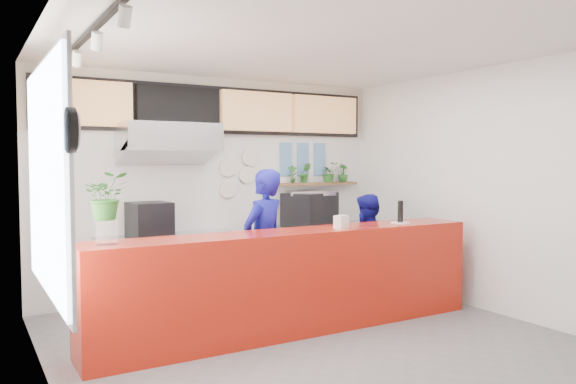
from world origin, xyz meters
name	(u,v)px	position (x,y,z in m)	size (l,w,h in m)	color
floor	(314,341)	(0.00, 0.00, 0.00)	(5.00, 5.00, 0.00)	slate
ceiling	(315,45)	(0.00, 0.00, 3.00)	(5.00, 5.00, 0.00)	silver
wall_back	(217,186)	(0.00, 2.50, 1.50)	(5.00, 5.00, 0.00)	white
wall_left	(47,206)	(-2.50, 0.00, 1.50)	(5.00, 5.00, 0.00)	white
wall_right	(484,189)	(2.50, 0.00, 1.50)	(5.00, 5.00, 0.00)	white
service_counter	(294,281)	(0.00, 0.40, 0.55)	(4.50, 0.60, 1.10)	#AD1B0C
cream_band	(217,107)	(0.00, 2.49, 2.60)	(5.00, 0.02, 0.80)	beige
prep_bench	(169,270)	(-0.80, 2.20, 0.45)	(1.80, 0.60, 0.90)	#B2B5BA
panini_oven	(149,219)	(-1.05, 2.20, 1.11)	(0.48, 0.48, 0.43)	black
extraction_hood	(169,137)	(-0.80, 2.15, 2.15)	(1.20, 0.70, 0.35)	#B2B5BA
hood_lip	(169,153)	(-0.80, 2.15, 1.95)	(1.20, 0.70, 0.08)	#B2B5BA
right_bench	(318,255)	(1.50, 2.20, 0.45)	(1.80, 0.60, 0.90)	#B2B5BA
espresso_machine	(310,209)	(1.35, 2.20, 1.14)	(0.75, 0.54, 0.48)	black
espresso_tray	(310,193)	(1.35, 2.20, 1.38)	(0.66, 0.46, 0.06)	#A9ABB0
herb_shelf	(317,184)	(1.60, 2.40, 1.50)	(1.40, 0.18, 0.04)	brown
menu_board_far_left	(86,103)	(-1.75, 2.38, 2.55)	(1.10, 0.10, 0.55)	tan
menu_board_mid_left	(178,108)	(-0.59, 2.38, 2.55)	(1.10, 0.10, 0.55)	black
menu_board_mid_right	(257,111)	(0.57, 2.38, 2.55)	(1.10, 0.10, 0.55)	tan
menu_board_far_right	(325,115)	(1.73, 2.38, 2.55)	(1.10, 0.10, 0.55)	tan
soffit	(218,110)	(0.00, 2.46, 2.55)	(4.80, 0.04, 0.65)	black
window_pane	(46,179)	(-2.47, 0.30, 1.70)	(0.04, 2.20, 1.90)	silver
window_frame	(49,179)	(-2.45, 0.30, 1.70)	(0.03, 2.30, 2.00)	#B2B5BA
wall_clock_rim	(71,130)	(-2.46, -0.90, 2.05)	(0.30, 0.30, 0.05)	black
wall_clock_face	(75,130)	(-2.43, -0.90, 2.05)	(0.26, 0.26, 0.02)	white
track_rail	(97,26)	(-2.10, 0.00, 2.94)	(0.05, 2.40, 0.04)	black
dec_plate_a	(228,168)	(0.15, 2.47, 1.75)	(0.24, 0.24, 0.03)	silver
dec_plate_b	(247,175)	(0.45, 2.47, 1.65)	(0.24, 0.24, 0.03)	silver
dec_plate_c	(228,189)	(0.15, 2.47, 1.45)	(0.24, 0.24, 0.03)	silver
dec_plate_d	(250,157)	(0.50, 2.47, 1.90)	(0.24, 0.24, 0.03)	silver
photo_frame_a	(286,151)	(1.10, 2.48, 2.00)	(0.20, 0.02, 0.25)	#598CBF
photo_frame_b	(303,151)	(1.40, 2.48, 2.00)	(0.20, 0.02, 0.25)	#598CBF
photo_frame_c	(320,151)	(1.70, 2.48, 2.00)	(0.20, 0.02, 0.25)	#598CBF
photo_frame_d	(286,168)	(1.10, 2.48, 1.75)	(0.20, 0.02, 0.25)	#598CBF
photo_frame_e	(303,167)	(1.40, 2.48, 1.75)	(0.20, 0.02, 0.25)	#598CBF
photo_frame_f	(319,167)	(1.70, 2.48, 1.75)	(0.20, 0.02, 0.25)	#598CBF
staff_center	(264,244)	(-0.06, 0.99, 0.88)	(0.64, 0.42, 1.76)	navy
staff_right	(366,248)	(1.49, 1.05, 0.71)	(0.69, 0.54, 1.42)	navy
herb_a	(292,174)	(1.17, 2.40, 1.65)	(0.14, 0.10, 0.27)	#266021
herb_b	(305,173)	(1.39, 2.40, 1.67)	(0.17, 0.13, 0.30)	#266021
herb_c	(329,172)	(1.82, 2.40, 1.67)	(0.28, 0.24, 0.31)	#266021
herb_d	(343,173)	(2.09, 2.40, 1.66)	(0.16, 0.14, 0.28)	#266021
glass_vase	(107,231)	(-1.96, 0.39, 1.22)	(0.19, 0.19, 0.24)	silver
basil_vase	(107,196)	(-1.96, 0.39, 1.54)	(0.39, 0.34, 0.43)	#266021
napkin_holder	(341,222)	(0.56, 0.32, 1.17)	(0.16, 0.10, 0.14)	silver
white_plate	(400,223)	(1.46, 0.35, 1.11)	(0.22, 0.22, 0.02)	silver
pepper_mill	(400,211)	(1.46, 0.35, 1.24)	(0.06, 0.06, 0.26)	black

